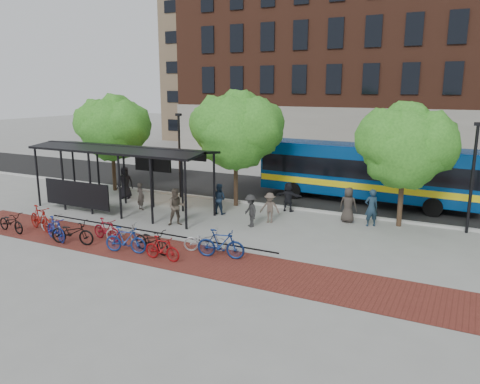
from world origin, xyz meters
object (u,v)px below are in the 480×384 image
at_px(bike_6, 124,232).
at_px(bike_10, 205,240).
at_px(bike_1, 40,218).
at_px(pedestrian_7, 371,208).
at_px(pedestrian_2, 219,199).
at_px(pedestrian_5, 288,197).
at_px(tree_a, 113,126).
at_px(bike_3, 56,229).
at_px(bike_7, 126,240).
at_px(pedestrian_0, 125,183).
at_px(tree_b, 238,128).
at_px(lamp_post_right, 473,175).
at_px(bike_0, 11,222).
at_px(pedestrian_6, 348,205).
at_px(lamp_post_left, 180,153).
at_px(pedestrian_9, 251,211).
at_px(pedestrian_8, 177,207).
at_px(bus, 366,170).
at_px(bus_shelter, 119,156).
at_px(bike_4, 72,232).
at_px(pedestrian_3, 270,208).
at_px(bike_5, 107,229).
at_px(pedestrian_1, 141,196).
at_px(bike_2, 51,223).
at_px(bike_8, 152,241).
at_px(bike_9, 162,248).
at_px(bike_11, 221,244).
at_px(tree_c, 407,143).

bearing_deg(bike_6, bike_10, -96.15).
height_order(bike_1, pedestrian_7, pedestrian_7).
relative_size(pedestrian_2, pedestrian_5, 1.02).
height_order(tree_a, bike_3, tree_a).
distance_m(bike_7, pedestrian_0, 9.97).
xyz_separation_m(tree_b, lamp_post_right, (11.90, 0.25, -1.71)).
bearing_deg(bike_0, pedestrian_6, -50.79).
height_order(lamp_post_left, pedestrian_5, lamp_post_left).
xyz_separation_m(tree_b, lamp_post_left, (-4.10, 0.25, -1.71)).
relative_size(bike_6, pedestrian_9, 1.08).
bearing_deg(pedestrian_8, bike_3, -167.65).
bearing_deg(bus, bike_10, -105.37).
xyz_separation_m(pedestrian_0, pedestrian_5, (10.00, 1.62, -0.17)).
relative_size(bus_shelter, lamp_post_left, 2.07).
bearing_deg(pedestrian_9, bike_3, -99.14).
height_order(bus_shelter, bike_10, bus_shelter).
relative_size(bus_shelter, bike_4, 5.24).
distance_m(pedestrian_5, pedestrian_7, 4.68).
height_order(pedestrian_3, pedestrian_7, pedestrian_7).
bearing_deg(bike_0, bike_5, -70.48).
relative_size(bike_1, bike_6, 1.15).
height_order(bike_5, bike_6, bike_5).
relative_size(bike_6, pedestrian_1, 1.12).
height_order(bike_2, bike_6, bike_2).
distance_m(bike_3, bike_8, 4.77).
distance_m(bus_shelter, pedestrian_1, 2.46).
distance_m(bike_2, bike_4, 2.13).
bearing_deg(bike_9, bike_1, 85.37).
relative_size(bike_1, pedestrian_2, 1.20).
height_order(bike_3, bike_7, bike_7).
bearing_deg(bus, tree_b, -143.13).
relative_size(tree_b, lamp_post_right, 1.26).
xyz_separation_m(tree_b, bike_9, (1.34, -9.08, -3.97)).
bearing_deg(bike_8, bike_11, -66.77).
relative_size(bike_3, pedestrian_6, 1.00).
bearing_deg(bike_3, pedestrian_9, -30.24).
xyz_separation_m(bike_4, bike_8, (3.69, 0.72, -0.03)).
bearing_deg(pedestrian_5, pedestrian_9, 82.65).
xyz_separation_m(bike_5, bike_6, (0.91, 0.11, -0.04)).
relative_size(bus, pedestrian_7, 6.84).
bearing_deg(pedestrian_7, bus, -108.55).
relative_size(lamp_post_left, pedestrian_5, 3.19).
xyz_separation_m(bike_3, bike_9, (5.63, 0.17, -0.05)).
bearing_deg(pedestrian_7, lamp_post_right, 158.10).
bearing_deg(lamp_post_right, pedestrian_3, -163.51).
xyz_separation_m(bike_10, pedestrian_9, (0.14, 4.00, 0.33)).
relative_size(lamp_post_left, pedestrian_9, 3.20).
bearing_deg(bike_5, lamp_post_left, 18.54).
distance_m(pedestrian_8, pedestrian_9, 3.63).
bearing_deg(tree_c, pedestrian_3, -158.27).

